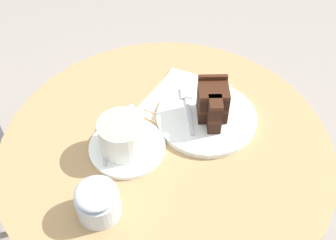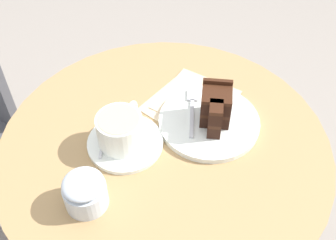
{
  "view_description": "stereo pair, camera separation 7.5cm",
  "coord_description": "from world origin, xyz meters",
  "px_view_note": "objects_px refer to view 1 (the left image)",
  "views": [
    {
      "loc": [
        -0.5,
        -0.12,
        1.31
      ],
      "look_at": [
        0.03,
        0.0,
        0.72
      ],
      "focal_mm": 45.0,
      "sensor_mm": 36.0,
      "label": 1
    },
    {
      "loc": [
        -0.48,
        -0.19,
        1.31
      ],
      "look_at": [
        0.03,
        0.0,
        0.72
      ],
      "focal_mm": 45.0,
      "sensor_mm": 36.0,
      "label": 2
    }
  ],
  "objects_px": {
    "napkin": "(187,100)",
    "coffee_cup": "(122,134)",
    "sugar_pot": "(98,201)",
    "cake_slice": "(213,103)",
    "fork": "(188,104)",
    "cake_plate": "(206,118)",
    "saucer": "(127,147)",
    "teaspoon": "(104,138)"
  },
  "relations": [
    {
      "from": "fork",
      "to": "napkin",
      "type": "height_order",
      "value": "fork"
    },
    {
      "from": "coffee_cup",
      "to": "cake_slice",
      "type": "distance_m",
      "value": 0.19
    },
    {
      "from": "saucer",
      "to": "napkin",
      "type": "height_order",
      "value": "saucer"
    },
    {
      "from": "fork",
      "to": "sugar_pot",
      "type": "bearing_deg",
      "value": 142.56
    },
    {
      "from": "coffee_cup",
      "to": "cake_plate",
      "type": "bearing_deg",
      "value": -51.52
    },
    {
      "from": "napkin",
      "to": "sugar_pot",
      "type": "distance_m",
      "value": 0.31
    },
    {
      "from": "saucer",
      "to": "cake_plate",
      "type": "distance_m",
      "value": 0.17
    },
    {
      "from": "cake_plate",
      "to": "sugar_pot",
      "type": "relative_size",
      "value": 2.74
    },
    {
      "from": "coffee_cup",
      "to": "cake_slice",
      "type": "height_order",
      "value": "cake_slice"
    },
    {
      "from": "teaspoon",
      "to": "napkin",
      "type": "distance_m",
      "value": 0.2
    },
    {
      "from": "sugar_pot",
      "to": "fork",
      "type": "bearing_deg",
      "value": -19.62
    },
    {
      "from": "teaspoon",
      "to": "cake_plate",
      "type": "relative_size",
      "value": 0.5
    },
    {
      "from": "saucer",
      "to": "coffee_cup",
      "type": "xyz_separation_m",
      "value": [
        -0.0,
        0.01,
        0.04
      ]
    },
    {
      "from": "fork",
      "to": "napkin",
      "type": "distance_m",
      "value": 0.03
    },
    {
      "from": "coffee_cup",
      "to": "cake_slice",
      "type": "xyz_separation_m",
      "value": [
        0.11,
        -0.15,
        0.01
      ]
    },
    {
      "from": "cake_plate",
      "to": "saucer",
      "type": "bearing_deg",
      "value": 129.21
    },
    {
      "from": "fork",
      "to": "sugar_pot",
      "type": "relative_size",
      "value": 1.78
    },
    {
      "from": "cake_plate",
      "to": "fork",
      "type": "distance_m",
      "value": 0.05
    },
    {
      "from": "coffee_cup",
      "to": "fork",
      "type": "relative_size",
      "value": 0.89
    },
    {
      "from": "coffee_cup",
      "to": "teaspoon",
      "type": "relative_size",
      "value": 1.15
    },
    {
      "from": "napkin",
      "to": "coffee_cup",
      "type": "bearing_deg",
      "value": 149.4
    },
    {
      "from": "fork",
      "to": "cake_slice",
      "type": "bearing_deg",
      "value": -126.71
    },
    {
      "from": "saucer",
      "to": "cake_slice",
      "type": "distance_m",
      "value": 0.19
    },
    {
      "from": "saucer",
      "to": "napkin",
      "type": "distance_m",
      "value": 0.18
    },
    {
      "from": "coffee_cup",
      "to": "napkin",
      "type": "relative_size",
      "value": 0.58
    },
    {
      "from": "saucer",
      "to": "sugar_pot",
      "type": "distance_m",
      "value": 0.14
    },
    {
      "from": "saucer",
      "to": "cake_slice",
      "type": "relative_size",
      "value": 1.6
    },
    {
      "from": "coffee_cup",
      "to": "fork",
      "type": "distance_m",
      "value": 0.17
    },
    {
      "from": "teaspoon",
      "to": "cake_plate",
      "type": "height_order",
      "value": "teaspoon"
    },
    {
      "from": "teaspoon",
      "to": "napkin",
      "type": "relative_size",
      "value": 0.5
    },
    {
      "from": "cake_plate",
      "to": "fork",
      "type": "height_order",
      "value": "fork"
    },
    {
      "from": "cake_slice",
      "to": "coffee_cup",
      "type": "bearing_deg",
      "value": 127.19
    },
    {
      "from": "fork",
      "to": "sugar_pot",
      "type": "distance_m",
      "value": 0.29
    },
    {
      "from": "coffee_cup",
      "to": "cake_plate",
      "type": "distance_m",
      "value": 0.18
    },
    {
      "from": "teaspoon",
      "to": "fork",
      "type": "distance_m",
      "value": 0.18
    },
    {
      "from": "cake_slice",
      "to": "cake_plate",
      "type": "bearing_deg",
      "value": 103.36
    },
    {
      "from": "teaspoon",
      "to": "cake_plate",
      "type": "xyz_separation_m",
      "value": [
        0.1,
        -0.18,
        -0.01
      ]
    },
    {
      "from": "saucer",
      "to": "coffee_cup",
      "type": "relative_size",
      "value": 1.24
    },
    {
      "from": "teaspoon",
      "to": "cake_slice",
      "type": "distance_m",
      "value": 0.22
    },
    {
      "from": "saucer",
      "to": "fork",
      "type": "xyz_separation_m",
      "value": [
        0.13,
        -0.09,
        0.01
      ]
    },
    {
      "from": "napkin",
      "to": "cake_slice",
      "type": "bearing_deg",
      "value": -125.77
    },
    {
      "from": "teaspoon",
      "to": "sugar_pot",
      "type": "bearing_deg",
      "value": 176.06
    }
  ]
}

